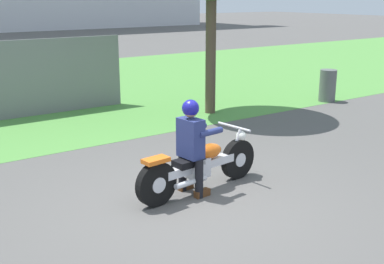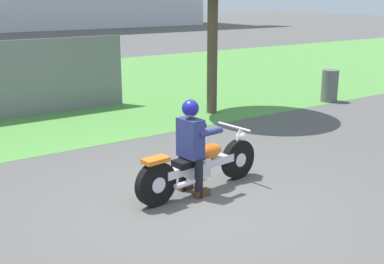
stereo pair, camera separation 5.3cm
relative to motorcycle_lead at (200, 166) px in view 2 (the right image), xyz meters
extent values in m
plane|color=#565451|center=(-0.38, -0.36, -0.38)|extent=(120.00, 120.00, 0.00)
cube|color=#549342|center=(-0.38, 8.93, -0.38)|extent=(60.00, 12.00, 0.01)
cylinder|color=black|center=(0.78, 0.09, -0.07)|extent=(0.63, 0.19, 0.62)
cylinder|color=silver|center=(0.78, 0.09, -0.07)|extent=(0.23, 0.16, 0.22)
cylinder|color=black|center=(-0.80, -0.08, -0.07)|extent=(0.63, 0.19, 0.62)
cylinder|color=silver|center=(-0.80, -0.08, -0.07)|extent=(0.23, 0.16, 0.22)
cube|color=silver|center=(-0.01, 0.00, 0.01)|extent=(1.28, 0.28, 0.12)
cube|color=silver|center=(-0.06, 0.00, -0.01)|extent=(0.34, 0.27, 0.28)
ellipsoid|color=orange|center=(0.17, 0.02, 0.19)|extent=(0.46, 0.29, 0.22)
cube|color=black|center=(-0.23, -0.02, 0.11)|extent=(0.46, 0.29, 0.10)
cube|color=orange|center=(-0.80, -0.08, 0.27)|extent=(0.38, 0.24, 0.06)
cylinder|color=silver|center=(0.73, 0.08, 0.18)|extent=(0.26, 0.08, 0.53)
cylinder|color=silver|center=(0.69, 0.08, 0.47)|extent=(0.11, 0.66, 0.04)
sphere|color=white|center=(0.84, 0.09, 0.29)|extent=(0.16, 0.16, 0.16)
cylinder|color=silver|center=(-0.29, -0.17, -0.13)|extent=(0.56, 0.14, 0.08)
cylinder|color=black|center=(-0.21, 0.16, -0.10)|extent=(0.12, 0.12, 0.56)
cube|color=#593319|center=(-0.15, 0.17, -0.33)|extent=(0.25, 0.13, 0.10)
cylinder|color=black|center=(-0.17, -0.20, -0.10)|extent=(0.12, 0.12, 0.56)
cube|color=#593319|center=(-0.11, -0.19, -0.33)|extent=(0.25, 0.13, 0.10)
cube|color=navy|center=(-0.19, -0.02, 0.46)|extent=(0.26, 0.40, 0.56)
cylinder|color=navy|center=(0.01, 0.18, 0.54)|extent=(0.43, 0.13, 0.09)
cylinder|color=navy|center=(0.05, -0.16, 0.54)|extent=(0.43, 0.13, 0.09)
sphere|color=tan|center=(-0.19, -0.02, 0.86)|extent=(0.20, 0.20, 0.20)
sphere|color=navy|center=(-0.19, -0.02, 0.89)|extent=(0.24, 0.24, 0.24)
cylinder|color=brown|center=(3.13, 3.88, 1.02)|extent=(0.25, 0.25, 2.80)
cylinder|color=#595E5B|center=(6.54, 3.14, 0.04)|extent=(0.44, 0.44, 0.86)
camera|label=1|loc=(-3.97, -5.42, 2.39)|focal=45.89mm
camera|label=2|loc=(-3.93, -5.45, 2.39)|focal=45.89mm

